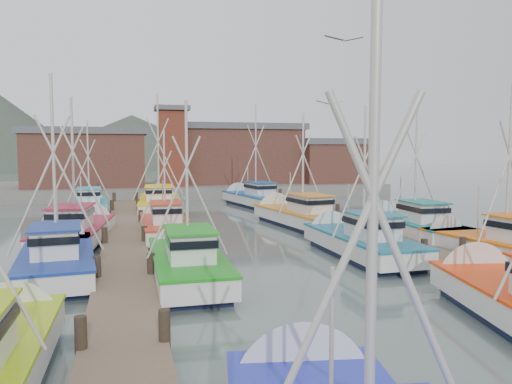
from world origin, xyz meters
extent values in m
plane|color=#4C5C58|center=(0.00, 0.00, 0.00)|extent=(260.00, 260.00, 0.00)
cube|color=brown|center=(-7.00, 4.00, 0.20)|extent=(2.20, 46.00, 0.40)
cylinder|color=black|center=(-8.00, -9.00, 0.45)|extent=(0.30, 0.30, 1.50)
cylinder|color=black|center=(-8.00, -2.00, 0.45)|extent=(0.30, 0.30, 1.50)
cylinder|color=black|center=(-8.00, 5.00, 0.45)|extent=(0.30, 0.30, 1.50)
cylinder|color=black|center=(-8.00, 12.00, 0.45)|extent=(0.30, 0.30, 1.50)
cylinder|color=black|center=(-8.00, 19.00, 0.45)|extent=(0.30, 0.30, 1.50)
cylinder|color=black|center=(-8.00, 26.00, 0.45)|extent=(0.30, 0.30, 1.50)
cylinder|color=black|center=(-6.00, -9.00, 0.45)|extent=(0.30, 0.30, 1.50)
cylinder|color=black|center=(-6.00, -2.00, 0.45)|extent=(0.30, 0.30, 1.50)
cylinder|color=black|center=(-6.00, 5.00, 0.45)|extent=(0.30, 0.30, 1.50)
cylinder|color=black|center=(-6.00, 12.00, 0.45)|extent=(0.30, 0.30, 1.50)
cylinder|color=black|center=(-6.00, 19.00, 0.45)|extent=(0.30, 0.30, 1.50)
cylinder|color=black|center=(-6.00, 26.00, 0.45)|extent=(0.30, 0.30, 1.50)
cube|color=brown|center=(7.00, 4.00, 0.20)|extent=(2.20, 46.00, 0.40)
cylinder|color=black|center=(6.00, -2.00, 0.45)|extent=(0.30, 0.30, 1.50)
cylinder|color=black|center=(6.00, 5.00, 0.45)|extent=(0.30, 0.30, 1.50)
cylinder|color=black|center=(6.00, 12.00, 0.45)|extent=(0.30, 0.30, 1.50)
cylinder|color=black|center=(6.00, 19.00, 0.45)|extent=(0.30, 0.30, 1.50)
cylinder|color=black|center=(6.00, 26.00, 0.45)|extent=(0.30, 0.30, 1.50)
cylinder|color=black|center=(8.00, -2.00, 0.45)|extent=(0.30, 0.30, 1.50)
cylinder|color=black|center=(8.00, 5.00, 0.45)|extent=(0.30, 0.30, 1.50)
cylinder|color=black|center=(8.00, 12.00, 0.45)|extent=(0.30, 0.30, 1.50)
cylinder|color=black|center=(8.00, 19.00, 0.45)|extent=(0.30, 0.30, 1.50)
cylinder|color=black|center=(8.00, 26.00, 0.45)|extent=(0.30, 0.30, 1.50)
cube|color=slate|center=(0.00, 37.00, 0.60)|extent=(44.00, 16.00, 1.20)
cube|color=brown|center=(-11.00, 35.00, 3.95)|extent=(12.00, 8.00, 5.50)
cube|color=#5C5C61|center=(-11.00, 35.00, 7.05)|extent=(12.72, 8.48, 0.70)
cube|color=brown|center=(6.00, 37.00, 4.30)|extent=(14.00, 9.00, 6.20)
cube|color=#5C5C61|center=(6.00, 37.00, 7.75)|extent=(14.84, 9.54, 0.70)
cube|color=brown|center=(17.00, 34.00, 3.45)|extent=(8.00, 6.00, 4.50)
cube|color=#5C5C61|center=(17.00, 34.00, 6.05)|extent=(8.48, 6.36, 0.70)
cube|color=maroon|center=(-2.00, 33.00, 5.20)|extent=(3.00, 3.00, 8.00)
cube|color=#5C5C61|center=(-2.00, 33.00, 9.45)|extent=(3.60, 3.60, 0.50)
cone|color=#455144|center=(-5.00, 130.00, 0.00)|extent=(140.00, 140.00, 30.00)
cone|color=#455144|center=(35.00, 120.00, 0.00)|extent=(90.00, 90.00, 24.00)
cone|color=silver|center=(-3.52, -12.06, 0.55)|extent=(2.87, 1.54, 2.73)
cylinder|color=#BAB5AA|center=(-4.27, -16.54, 4.18)|extent=(0.14, 0.14, 6.15)
cylinder|color=#BAB5AA|center=(-4.82, -16.45, 3.45)|extent=(2.20, 0.45, 4.82)
cylinder|color=#BAB5AA|center=(-3.72, -16.63, 3.45)|extent=(2.20, 0.45, 4.82)
cylinder|color=#BAB5AA|center=(-3.98, -14.82, 2.30)|extent=(0.08, 0.08, 2.44)
cone|color=silver|center=(5.30, -5.89, 0.55)|extent=(2.90, 1.61, 2.74)
cone|color=silver|center=(-9.85, -6.65, 0.55)|extent=(2.37, 1.14, 2.35)
cube|color=black|center=(-4.60, -2.11, 0.05)|extent=(2.30, 6.98, 0.70)
cube|color=silver|center=(-4.60, -2.11, 0.70)|extent=(2.62, 7.94, 0.80)
cube|color=#159517|center=(-4.60, -2.11, 1.08)|extent=(2.69, 8.01, 0.10)
cone|color=silver|center=(-4.58, 1.86, 0.55)|extent=(2.48, 1.11, 2.48)
cube|color=silver|center=(-4.61, -3.06, 1.65)|extent=(1.61, 2.38, 1.10)
cube|color=black|center=(-4.61, -3.06, 1.88)|extent=(1.71, 2.62, 0.28)
cube|color=#159517|center=(-4.61, -3.06, 2.24)|extent=(1.82, 2.78, 0.07)
cylinder|color=#BAB5AA|center=(-4.60, -2.26, 4.08)|extent=(0.11, 0.11, 5.97)
cylinder|color=#BAB5AA|center=(-5.11, -2.26, 3.38)|extent=(2.14, 0.09, 4.67)
cylinder|color=#BAB5AA|center=(-4.10, -2.27, 3.38)|extent=(2.14, 0.09, 4.67)
cylinder|color=#BAB5AA|center=(-4.60, -0.68, 2.30)|extent=(0.06, 0.06, 2.21)
cube|color=black|center=(4.04, 0.23, 0.05)|extent=(2.51, 7.27, 0.70)
cube|color=silver|center=(4.04, 0.23, 0.70)|extent=(2.85, 8.26, 0.80)
cube|color=#17677F|center=(4.04, 0.23, 1.08)|extent=(2.93, 8.35, 0.10)
cone|color=silver|center=(3.95, 4.33, 0.55)|extent=(2.59, 1.16, 2.57)
cube|color=silver|center=(4.06, -0.75, 1.65)|extent=(1.71, 2.50, 1.10)
cube|color=black|center=(4.06, -0.75, 1.88)|extent=(1.82, 2.75, 0.28)
cube|color=#17677F|center=(4.06, -0.75, 2.24)|extent=(1.93, 2.91, 0.07)
cylinder|color=#BAB5AA|center=(4.04, 0.07, 4.17)|extent=(0.12, 0.12, 6.14)
cylinder|color=#BAB5AA|center=(3.52, 0.06, 3.45)|extent=(2.20, 0.13, 4.80)
cylinder|color=#BAB5AA|center=(4.57, 0.08, 3.45)|extent=(2.20, 0.13, 4.80)
cylinder|color=#BAB5AA|center=(4.01, 1.71, 2.30)|extent=(0.07, 0.07, 2.29)
cube|color=black|center=(-9.65, -0.02, 0.05)|extent=(3.01, 7.46, 0.70)
cube|color=silver|center=(-9.65, -0.02, 0.70)|extent=(3.42, 8.47, 0.80)
cube|color=navy|center=(-9.65, -0.02, 1.08)|extent=(3.51, 8.56, 0.10)
cone|color=silver|center=(-10.03, 4.10, 0.55)|extent=(2.67, 1.33, 2.58)
cube|color=silver|center=(-9.56, -1.01, 1.65)|extent=(1.88, 2.62, 1.10)
cube|color=black|center=(-9.56, -1.01, 1.88)|extent=(2.01, 2.88, 0.28)
cube|color=navy|center=(-9.56, -1.01, 2.24)|extent=(2.13, 3.05, 0.07)
cylinder|color=#BAB5AA|center=(-9.64, -0.18, 4.63)|extent=(0.13, 0.13, 7.07)
cylinder|color=#BAB5AA|center=(-10.20, -0.24, 3.80)|extent=(2.53, 0.32, 5.53)
cylinder|color=#BAB5AA|center=(-9.07, -0.13, 3.80)|extent=(2.53, 0.32, 5.53)
cylinder|color=#BAB5AA|center=(-9.79, 1.46, 2.30)|extent=(0.08, 0.08, 2.48)
cube|color=black|center=(9.75, -2.46, 0.05)|extent=(3.44, 7.26, 0.70)
cube|color=silver|center=(9.75, -2.46, 0.70)|extent=(3.91, 8.25, 0.80)
cube|color=orange|center=(9.75, -2.46, 1.08)|extent=(4.00, 8.34, 0.10)
cone|color=silver|center=(9.09, 1.45, 0.55)|extent=(2.65, 1.51, 2.51)
cylinder|color=#BAB5AA|center=(9.78, -2.62, 4.57)|extent=(0.13, 0.13, 6.95)
cylinder|color=#BAB5AA|center=(9.26, -2.71, 3.76)|extent=(2.46, 0.50, 5.43)
cylinder|color=#BAB5AA|center=(9.51, -1.06, 2.30)|extent=(0.08, 0.08, 2.32)
cube|color=black|center=(-4.75, 7.51, 0.05)|extent=(2.22, 6.73, 0.70)
cube|color=silver|center=(-4.75, 7.51, 0.70)|extent=(2.53, 7.64, 0.80)
cube|color=red|center=(-4.75, 7.51, 1.08)|extent=(2.60, 7.72, 0.10)
cone|color=silver|center=(-4.77, 11.32, 0.55)|extent=(2.39, 1.11, 2.38)
cube|color=silver|center=(-4.75, 6.59, 1.65)|extent=(1.55, 2.30, 1.10)
cube|color=black|center=(-4.75, 6.59, 1.88)|extent=(1.65, 2.53, 0.28)
cube|color=red|center=(-4.75, 6.59, 2.24)|extent=(1.75, 2.68, 0.07)
cylinder|color=#BAB5AA|center=(-4.75, 7.35, 3.70)|extent=(0.11, 0.11, 5.19)
cylinder|color=#BAB5AA|center=(-5.24, 7.35, 3.09)|extent=(1.87, 0.09, 4.06)
cylinder|color=#BAB5AA|center=(-4.26, 7.36, 3.09)|extent=(1.87, 0.09, 4.06)
cylinder|color=#BAB5AA|center=(-4.76, 8.88, 2.30)|extent=(0.06, 0.06, 2.13)
cube|color=black|center=(4.46, 9.94, 0.05)|extent=(3.78, 8.34, 0.70)
cube|color=silver|center=(4.46, 9.94, 0.70)|extent=(4.30, 9.47, 0.80)
cube|color=orange|center=(4.46, 9.94, 1.08)|extent=(4.40, 9.58, 0.10)
cone|color=silver|center=(3.78, 14.45, 0.55)|extent=(2.99, 1.51, 2.85)
cube|color=silver|center=(4.62, 8.85, 1.65)|extent=(2.23, 2.98, 1.10)
cube|color=black|center=(4.62, 8.85, 1.88)|extent=(2.39, 3.27, 0.28)
cube|color=orange|center=(4.62, 8.85, 2.24)|extent=(2.53, 3.47, 0.07)
cylinder|color=#BAB5AA|center=(4.48, 9.76, 4.34)|extent=(0.14, 0.14, 6.48)
cylinder|color=#BAB5AA|center=(3.91, 9.67, 3.58)|extent=(2.31, 0.44, 5.07)
cylinder|color=#BAB5AA|center=(5.06, 9.84, 3.58)|extent=(2.31, 0.44, 5.07)
cylinder|color=#BAB5AA|center=(4.21, 11.56, 2.30)|extent=(0.08, 0.08, 2.55)
cube|color=black|center=(-9.58, 7.02, 0.05)|extent=(3.43, 8.08, 0.70)
cube|color=silver|center=(-9.58, 7.02, 0.70)|extent=(3.89, 9.18, 0.80)
cube|color=maroon|center=(-9.58, 7.02, 1.08)|extent=(3.99, 9.28, 0.10)
cone|color=silver|center=(-9.07, 11.45, 0.55)|extent=(2.89, 1.41, 2.78)
cube|color=silver|center=(-9.70, 5.96, 1.65)|extent=(2.09, 2.86, 1.10)
cube|color=black|center=(-9.70, 5.96, 1.88)|extent=(2.23, 3.14, 0.28)
cube|color=maroon|center=(-9.70, 5.96, 2.24)|extent=(2.37, 3.33, 0.07)
cylinder|color=#BAB5AA|center=(-9.60, 6.84, 4.53)|extent=(0.15, 0.15, 6.86)
cylinder|color=#BAB5AA|center=(-10.21, 6.91, 3.72)|extent=(2.46, 0.38, 5.37)
cylinder|color=#BAB5AA|center=(-8.99, 6.77, 3.72)|extent=(2.46, 0.38, 5.37)
cylinder|color=#BAB5AA|center=(-9.39, 8.61, 2.30)|extent=(0.09, 0.09, 2.67)
cube|color=black|center=(9.34, 4.27, 0.05)|extent=(2.56, 7.34, 0.70)
cube|color=silver|center=(9.34, 4.27, 0.70)|extent=(2.91, 8.35, 0.80)
cube|color=#13716F|center=(9.34, 4.27, 1.08)|extent=(2.99, 8.43, 0.10)
cone|color=silver|center=(9.43, 8.41, 0.55)|extent=(2.64, 1.16, 2.62)
cube|color=silver|center=(9.31, 3.28, 1.65)|extent=(1.75, 2.52, 1.10)
cube|color=black|center=(9.31, 3.28, 1.88)|extent=(1.86, 2.77, 0.28)
cube|color=#13716F|center=(9.31, 3.28, 2.24)|extent=(1.97, 2.94, 0.07)
cylinder|color=#BAB5AA|center=(9.33, 4.10, 4.40)|extent=(0.12, 0.12, 6.61)
cylinder|color=#BAB5AA|center=(8.78, 4.12, 3.63)|extent=(2.37, 0.14, 5.17)
cylinder|color=#BAB5AA|center=(9.89, 4.09, 3.63)|extent=(2.37, 0.14, 5.17)
cylinder|color=#BAB5AA|center=(9.37, 5.76, 2.30)|extent=(0.07, 0.07, 2.43)
cube|color=black|center=(-4.28, 20.37, 0.05)|extent=(3.26, 8.60, 0.70)
cube|color=silver|center=(-4.28, 20.37, 0.70)|extent=(3.70, 9.77, 0.80)
cube|color=yellow|center=(-4.28, 20.37, 1.08)|extent=(3.80, 9.88, 0.10)
cone|color=silver|center=(-3.98, 25.16, 0.55)|extent=(3.06, 1.28, 3.00)
cube|color=silver|center=(-4.35, 19.22, 1.65)|extent=(2.11, 2.99, 1.10)
cube|color=black|center=(-4.35, 19.22, 1.88)|extent=(2.25, 3.29, 0.28)
cube|color=yellow|center=(-4.35, 19.22, 2.24)|extent=(2.39, 3.49, 0.07)
cylinder|color=#BAB5AA|center=(-4.29, 20.18, 5.38)|extent=(0.14, 0.14, 8.55)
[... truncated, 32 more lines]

